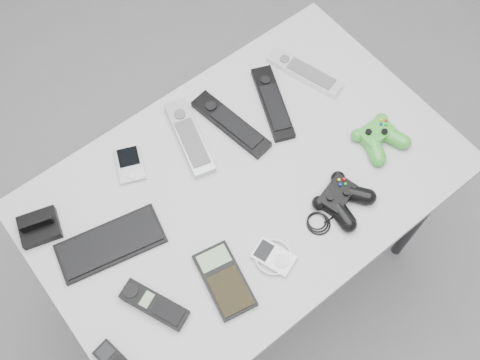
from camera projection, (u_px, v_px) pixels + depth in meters
floor at (244, 270)px, 2.00m from camera, size 3.50×3.50×0.00m
desk at (246, 193)px, 1.43m from camera, size 1.04×0.67×0.70m
pda_keyboard at (111, 243)px, 1.30m from camera, size 0.26×0.15×0.02m
dock_bracket at (38, 225)px, 1.30m from camera, size 0.11×0.10×0.05m
pda at (130, 164)px, 1.39m from camera, size 0.10×0.11×0.02m
remote_silver_a at (189, 137)px, 1.42m from camera, size 0.11×0.23×0.02m
remote_black_a at (231, 124)px, 1.44m from camera, size 0.09×0.24×0.02m
remote_black_b at (273, 102)px, 1.47m from camera, size 0.14×0.23×0.02m
remote_silver_b at (305, 72)px, 1.51m from camera, size 0.11×0.22×0.02m
cordless_handset at (154, 304)px, 1.23m from camera, size 0.11×0.16×0.02m
calculator at (224, 280)px, 1.26m from camera, size 0.12×0.18×0.02m
mp3_player at (274, 257)px, 1.28m from camera, size 0.11×0.12×0.02m
controller_black at (341, 198)px, 1.33m from camera, size 0.24×0.18×0.04m
controller_green at (379, 136)px, 1.41m from camera, size 0.13×0.14×0.04m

